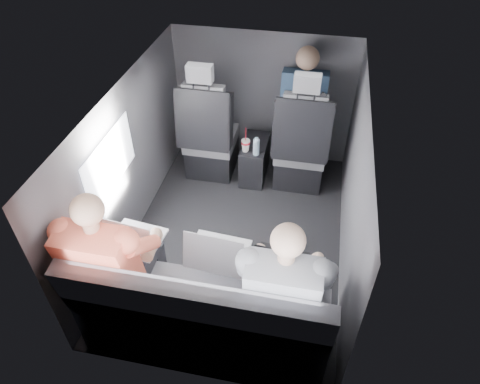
% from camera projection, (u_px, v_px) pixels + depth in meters
% --- Properties ---
extents(floor, '(2.60, 2.60, 0.00)m').
position_uv_depth(floor, '(237.00, 235.00, 3.80)').
color(floor, black).
rests_on(floor, ground).
extents(ceiling, '(2.60, 2.60, 0.00)m').
position_uv_depth(ceiling, '(236.00, 99.00, 2.92)').
color(ceiling, '#B2B2AD').
rests_on(ceiling, panel_back).
extents(panel_left, '(0.02, 2.60, 1.35)m').
position_uv_depth(panel_left, '(129.00, 162.00, 3.49)').
color(panel_left, '#56565B').
rests_on(panel_left, floor).
extents(panel_right, '(0.02, 2.60, 1.35)m').
position_uv_depth(panel_right, '(353.00, 191.00, 3.23)').
color(panel_right, '#56565B').
rests_on(panel_right, floor).
extents(panel_front, '(1.80, 0.02, 1.35)m').
position_uv_depth(panel_front, '(263.00, 98.00, 4.33)').
color(panel_front, '#56565B').
rests_on(panel_front, floor).
extents(panel_back, '(1.80, 0.02, 1.35)m').
position_uv_depth(panel_back, '(190.00, 318.00, 2.39)').
color(panel_back, '#56565B').
rests_on(panel_back, floor).
extents(side_window, '(0.02, 0.75, 0.42)m').
position_uv_depth(side_window, '(110.00, 162.00, 3.12)').
color(side_window, white).
rests_on(side_window, panel_left).
extents(seatbelt, '(0.35, 0.11, 0.59)m').
position_uv_depth(seatbelt, '(303.00, 124.00, 3.71)').
color(seatbelt, black).
rests_on(seatbelt, front_seat_right).
extents(front_seat_left, '(0.52, 0.58, 1.26)m').
position_uv_depth(front_seat_left, '(210.00, 140.00, 4.23)').
color(front_seat_left, black).
rests_on(front_seat_left, floor).
extents(front_seat_right, '(0.52, 0.58, 1.26)m').
position_uv_depth(front_seat_right, '(300.00, 151.00, 4.10)').
color(front_seat_right, black).
rests_on(front_seat_right, floor).
extents(center_console, '(0.24, 0.48, 0.41)m').
position_uv_depth(center_console, '(254.00, 159.00, 4.32)').
color(center_console, black).
rests_on(center_console, floor).
extents(rear_bench, '(1.60, 0.57, 0.92)m').
position_uv_depth(rear_bench, '(204.00, 318.00, 2.81)').
color(rear_bench, slate).
rests_on(rear_bench, floor).
extents(soda_cup, '(0.08, 0.08, 0.26)m').
position_uv_depth(soda_cup, '(246.00, 145.00, 4.05)').
color(soda_cup, white).
rests_on(soda_cup, center_console).
extents(water_bottle, '(0.06, 0.06, 0.18)m').
position_uv_depth(water_bottle, '(256.00, 147.00, 4.00)').
color(water_bottle, '#ACCCE9').
rests_on(water_bottle, center_console).
extents(laptop_white, '(0.38, 0.37, 0.26)m').
position_uv_depth(laptop_white, '(133.00, 238.00, 2.91)').
color(laptop_white, silver).
rests_on(laptop_white, passenger_rear_left).
extents(laptop_silver, '(0.41, 0.37, 0.28)m').
position_uv_depth(laptop_silver, '(217.00, 252.00, 2.81)').
color(laptop_silver, silver).
rests_on(laptop_silver, rear_bench).
extents(laptop_black, '(0.36, 0.34, 0.24)m').
position_uv_depth(laptop_black, '(281.00, 263.00, 2.75)').
color(laptop_black, black).
rests_on(laptop_black, passenger_rear_right).
extents(passenger_rear_left, '(0.53, 0.65, 1.27)m').
position_uv_depth(passenger_rear_left, '(114.00, 259.00, 2.75)').
color(passenger_rear_left, '#36373C').
rests_on(passenger_rear_left, rear_bench).
extents(passenger_rear_right, '(0.53, 0.64, 1.26)m').
position_uv_depth(passenger_rear_right, '(284.00, 288.00, 2.59)').
color(passenger_rear_right, navy).
rests_on(passenger_rear_right, rear_bench).
extents(passenger_front_right, '(0.42, 0.42, 0.89)m').
position_uv_depth(passenger_front_right, '(303.00, 104.00, 4.06)').
color(passenger_front_right, navy).
rests_on(passenger_front_right, front_seat_right).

